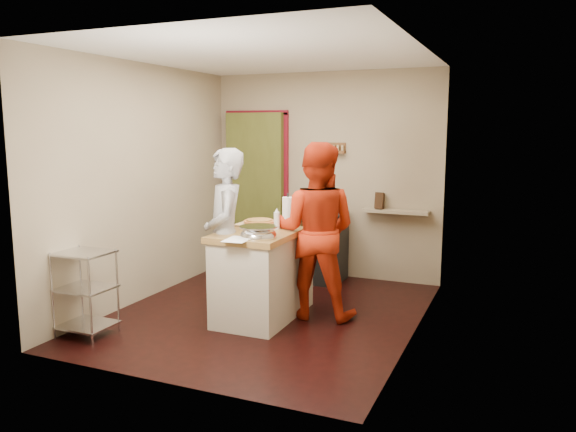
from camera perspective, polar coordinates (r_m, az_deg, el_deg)
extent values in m
plane|color=black|center=(5.89, -2.11, -9.88)|extent=(3.50, 3.50, 0.00)
cube|color=gray|center=(7.23, 3.74, 4.14)|extent=(3.00, 0.04, 2.60)
cube|color=#565B23|center=(7.66, -2.88, 2.54)|extent=(0.80, 0.40, 2.10)
cube|color=maroon|center=(7.79, -5.89, 2.61)|extent=(0.06, 0.06, 2.10)
cube|color=maroon|center=(7.42, -0.20, 2.35)|extent=(0.06, 0.06, 2.10)
cube|color=maroon|center=(7.55, -3.18, 10.42)|extent=(0.90, 0.06, 0.06)
cube|color=brown|center=(7.15, 4.01, 6.49)|extent=(0.46, 0.09, 0.03)
cube|color=brown|center=(7.18, 4.12, 6.98)|extent=(0.46, 0.02, 0.12)
cube|color=olive|center=(7.14, 4.02, 6.94)|extent=(0.42, 0.04, 0.07)
cube|color=gray|center=(6.92, 10.87, 0.46)|extent=(0.80, 0.18, 0.04)
cube|color=black|center=(6.95, 9.29, 1.53)|extent=(0.10, 0.14, 0.22)
cube|color=gray|center=(6.39, -14.47, 3.26)|extent=(0.04, 3.50, 2.60)
cube|color=gray|center=(5.16, 13.07, 2.03)|extent=(0.04, 3.50, 2.60)
cube|color=white|center=(5.63, -2.27, 16.18)|extent=(3.00, 3.50, 0.02)
cube|color=black|center=(7.04, 3.19, -3.38)|extent=(0.60, 0.55, 0.80)
cube|color=black|center=(6.97, 3.22, 0.07)|extent=(0.60, 0.55, 0.06)
cube|color=maroon|center=(6.69, 2.41, 0.50)|extent=(0.60, 0.15, 0.17)
cylinder|color=black|center=(7.13, 2.44, 0.89)|extent=(0.26, 0.26, 0.05)
cylinder|color=silver|center=(5.54, -22.85, -7.48)|extent=(0.02, 0.02, 0.80)
cylinder|color=silver|center=(5.25, -19.46, -8.20)|extent=(0.02, 0.02, 0.80)
cylinder|color=silver|center=(5.79, -20.29, -6.65)|extent=(0.02, 0.02, 0.80)
cylinder|color=silver|center=(5.50, -16.92, -7.28)|extent=(0.02, 0.02, 0.80)
cube|color=silver|center=(5.61, -19.73, -10.34)|extent=(0.48, 0.40, 0.02)
cube|color=silver|center=(5.50, -19.92, -6.89)|extent=(0.48, 0.40, 0.02)
cube|color=silver|center=(5.43, -20.11, -3.53)|extent=(0.48, 0.40, 0.02)
cube|color=#B9AE9D|center=(5.69, -2.52, -6.15)|extent=(0.64, 1.13, 0.84)
cube|color=olive|center=(5.59, -2.55, -1.70)|extent=(0.70, 1.19, 0.06)
cube|color=#D5B782|center=(5.84, -2.94, -0.82)|extent=(0.40, 0.40, 0.02)
cylinder|color=#CD8540|center=(5.84, -2.94, -0.58)|extent=(0.32, 0.32, 0.02)
ellipsoid|color=silver|center=(5.16, -3.02, -1.64)|extent=(0.35, 0.35, 0.11)
cylinder|color=white|center=(5.93, -0.01, 0.58)|extent=(0.12, 0.12, 0.28)
cylinder|color=silver|center=(5.61, -1.15, -0.47)|extent=(0.06, 0.06, 0.17)
cube|color=white|center=(5.11, -5.14, -2.38)|extent=(0.24, 0.32, 0.00)
cylinder|color=black|center=(5.83, 1.80, 0.58)|extent=(0.08, 0.08, 0.31)
cylinder|color=black|center=(5.79, 1.64, 0.52)|extent=(0.08, 0.08, 0.31)
cylinder|color=black|center=(5.81, 0.88, 0.55)|extent=(0.08, 0.08, 0.31)
imported|color=#A5A5AA|center=(5.50, -6.40, -2.07)|extent=(0.68, 0.75, 1.71)
imported|color=#AA230B|center=(5.62, 2.85, -1.50)|extent=(0.93, 0.76, 1.77)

